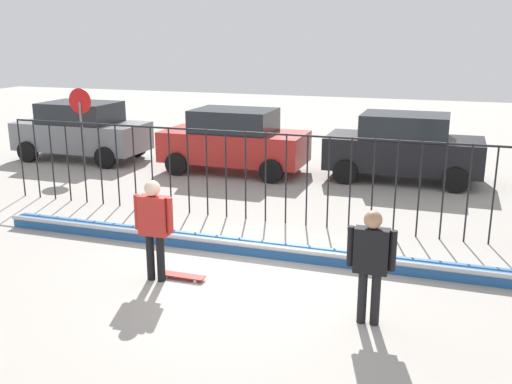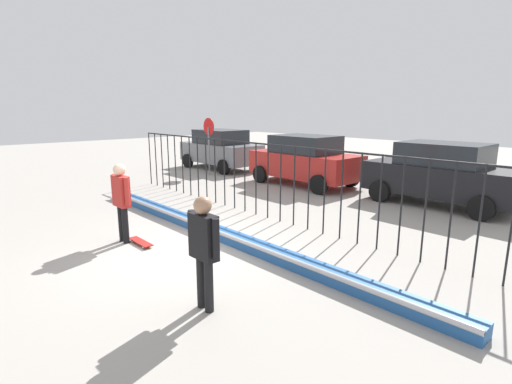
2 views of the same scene
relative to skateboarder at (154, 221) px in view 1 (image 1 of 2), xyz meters
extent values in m
plane|color=#9E9991|center=(1.22, 0.64, -1.05)|extent=(60.00, 60.00, 0.00)
cube|color=#235699|center=(1.22, 1.71, -0.94)|extent=(11.00, 0.36, 0.22)
cylinder|color=#B2B2B7|center=(1.22, 1.53, -0.83)|extent=(11.00, 0.09, 0.09)
cylinder|color=black|center=(-5.78, 3.69, -0.05)|extent=(0.04, 0.04, 2.00)
cylinder|color=black|center=(-5.31, 3.69, -0.05)|extent=(0.04, 0.04, 2.00)
cylinder|color=black|center=(-4.84, 3.69, -0.05)|extent=(0.04, 0.04, 2.00)
cylinder|color=black|center=(-4.38, 3.69, -0.05)|extent=(0.04, 0.04, 2.00)
cylinder|color=black|center=(-3.91, 3.69, -0.05)|extent=(0.04, 0.04, 2.00)
cylinder|color=black|center=(-3.44, 3.69, -0.05)|extent=(0.04, 0.04, 2.00)
cylinder|color=black|center=(-2.98, 3.69, -0.05)|extent=(0.04, 0.04, 2.00)
cylinder|color=black|center=(-2.51, 3.69, -0.05)|extent=(0.04, 0.04, 2.00)
cylinder|color=black|center=(-2.04, 3.69, -0.05)|extent=(0.04, 0.04, 2.00)
cylinder|color=black|center=(-1.58, 3.69, -0.05)|extent=(0.04, 0.04, 2.00)
cylinder|color=black|center=(-1.11, 3.69, -0.05)|extent=(0.04, 0.04, 2.00)
cylinder|color=black|center=(-0.64, 3.69, -0.05)|extent=(0.04, 0.04, 2.00)
cylinder|color=black|center=(-0.18, 3.69, -0.05)|extent=(0.04, 0.04, 2.00)
cylinder|color=black|center=(0.29, 3.69, -0.05)|extent=(0.04, 0.04, 2.00)
cylinder|color=black|center=(0.76, 3.69, -0.05)|extent=(0.04, 0.04, 2.00)
cylinder|color=black|center=(1.22, 3.69, -0.05)|extent=(0.04, 0.04, 2.00)
cylinder|color=black|center=(1.69, 3.69, -0.05)|extent=(0.04, 0.04, 2.00)
cylinder|color=black|center=(2.16, 3.69, -0.05)|extent=(0.04, 0.04, 2.00)
cylinder|color=black|center=(2.62, 3.69, -0.05)|extent=(0.04, 0.04, 2.00)
cylinder|color=black|center=(3.09, 3.69, -0.05)|extent=(0.04, 0.04, 2.00)
cylinder|color=black|center=(3.56, 3.69, -0.05)|extent=(0.04, 0.04, 2.00)
cylinder|color=black|center=(4.02, 3.69, -0.05)|extent=(0.04, 0.04, 2.00)
cylinder|color=black|center=(4.49, 3.69, -0.05)|extent=(0.04, 0.04, 2.00)
cylinder|color=black|center=(4.96, 3.69, -0.05)|extent=(0.04, 0.04, 2.00)
cylinder|color=black|center=(5.42, 3.69, -0.05)|extent=(0.04, 0.04, 2.00)
cube|color=black|center=(1.22, 3.69, 0.93)|extent=(14.00, 0.04, 0.04)
cylinder|color=black|center=(-0.10, 0.00, -0.64)|extent=(0.14, 0.14, 0.81)
cylinder|color=black|center=(0.10, 0.00, -0.64)|extent=(0.14, 0.14, 0.81)
cube|color=#B22823|center=(0.00, 0.00, 0.10)|extent=(0.49, 0.21, 0.67)
sphere|color=beige|center=(0.00, 0.00, 0.57)|extent=(0.26, 0.26, 0.26)
cylinder|color=#B22823|center=(-0.30, 0.00, 0.13)|extent=(0.11, 0.11, 0.60)
cylinder|color=#B22823|center=(0.30, 0.00, 0.13)|extent=(0.11, 0.11, 0.60)
cube|color=#A51E19|center=(0.40, 0.18, -0.98)|extent=(0.80, 0.20, 0.02)
cylinder|color=silver|center=(0.67, 0.26, -1.02)|extent=(0.05, 0.03, 0.05)
cylinder|color=silver|center=(0.67, 0.11, -1.02)|extent=(0.05, 0.03, 0.05)
cylinder|color=silver|center=(0.13, 0.26, -1.02)|extent=(0.05, 0.03, 0.05)
cylinder|color=silver|center=(0.13, 0.11, -1.02)|extent=(0.05, 0.03, 0.05)
cylinder|color=black|center=(3.53, -0.39, -0.65)|extent=(0.13, 0.13, 0.79)
cylinder|color=black|center=(3.72, -0.39, -0.65)|extent=(0.13, 0.13, 0.79)
cube|color=black|center=(3.62, -0.39, 0.07)|extent=(0.48, 0.21, 0.65)
sphere|color=#A87A5B|center=(3.62, -0.39, 0.52)|extent=(0.26, 0.26, 0.26)
cylinder|color=black|center=(3.33, -0.39, 0.10)|extent=(0.10, 0.10, 0.58)
cylinder|color=black|center=(3.92, -0.39, 0.10)|extent=(0.10, 0.10, 0.58)
cube|color=slate|center=(-7.05, 8.09, -0.26)|extent=(4.30, 1.90, 0.90)
cube|color=#1E2328|center=(-7.05, 8.09, 0.52)|extent=(2.37, 1.71, 0.66)
cylinder|color=black|center=(-5.59, 9.04, -0.71)|extent=(0.68, 0.22, 0.68)
cylinder|color=black|center=(-5.59, 7.14, -0.71)|extent=(0.68, 0.22, 0.68)
cylinder|color=black|center=(-8.51, 9.04, -0.71)|extent=(0.68, 0.22, 0.68)
cylinder|color=black|center=(-8.51, 7.14, -0.71)|extent=(0.68, 0.22, 0.68)
cube|color=#B2231E|center=(-1.61, 7.97, -0.26)|extent=(4.30, 1.90, 0.90)
cube|color=#1E2328|center=(-1.61, 7.97, 0.52)|extent=(2.37, 1.71, 0.66)
cylinder|color=black|center=(-0.15, 8.92, -0.71)|extent=(0.68, 0.22, 0.68)
cylinder|color=black|center=(-0.15, 7.02, -0.71)|extent=(0.68, 0.22, 0.68)
cylinder|color=black|center=(-3.07, 8.92, -0.71)|extent=(0.68, 0.22, 0.68)
cylinder|color=black|center=(-3.07, 7.02, -0.71)|extent=(0.68, 0.22, 0.68)
cube|color=black|center=(3.30, 8.54, -0.26)|extent=(4.30, 1.90, 0.90)
cube|color=#1E2328|center=(3.30, 8.54, 0.52)|extent=(2.37, 1.71, 0.66)
cylinder|color=black|center=(4.76, 9.49, -0.71)|extent=(0.68, 0.22, 0.68)
cylinder|color=black|center=(4.76, 7.59, -0.71)|extent=(0.68, 0.22, 0.68)
cylinder|color=black|center=(1.83, 9.49, -0.71)|extent=(0.68, 0.22, 0.68)
cylinder|color=black|center=(1.83, 7.59, -0.71)|extent=(0.68, 0.22, 0.68)
cylinder|color=slate|center=(-6.03, 6.67, 0.00)|extent=(0.07, 0.07, 2.10)
cylinder|color=red|center=(-6.03, 6.69, 1.07)|extent=(0.76, 0.02, 0.76)
camera|label=1|loc=(4.55, -8.13, 2.99)|focal=40.85mm
camera|label=2|loc=(7.94, -3.35, 1.83)|focal=27.05mm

